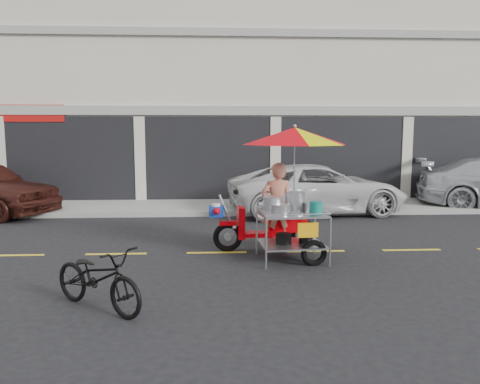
{
  "coord_description": "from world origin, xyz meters",
  "views": [
    {
      "loc": [
        -2.01,
        -9.16,
        2.42
      ],
      "look_at": [
        -1.5,
        0.6,
        1.15
      ],
      "focal_mm": 35.0,
      "sensor_mm": 36.0,
      "label": 1
    }
  ],
  "objects": [
    {
      "name": "ground",
      "position": [
        0.0,
        0.0,
        0.0
      ],
      "size": [
        90.0,
        90.0,
        0.0
      ],
      "primitive_type": "plane",
      "color": "black"
    },
    {
      "name": "near_bicycle",
      "position": [
        -3.62,
        -2.93,
        0.45
      ],
      "size": [
        1.71,
        1.52,
        0.89
      ],
      "primitive_type": "imported",
      "rotation": [
        0.0,
        0.0,
        0.91
      ],
      "color": "black",
      "rests_on": "ground"
    },
    {
      "name": "centerline",
      "position": [
        0.0,
        0.0,
        0.0
      ],
      "size": [
        42.0,
        0.1,
        0.01
      ],
      "primitive_type": "cube",
      "color": "gold",
      "rests_on": "ground"
    },
    {
      "name": "food_vendor_rig",
      "position": [
        -0.65,
        -0.31,
        1.6
      ],
      "size": [
        2.66,
        2.11,
        2.56
      ],
      "rotation": [
        0.0,
        0.0,
        0.08
      ],
      "color": "black",
      "rests_on": "ground"
    },
    {
      "name": "white_pickup",
      "position": [
        1.0,
        4.44,
        0.73
      ],
      "size": [
        5.49,
        3.04,
        1.46
      ],
      "primitive_type": "imported",
      "rotation": [
        0.0,
        0.0,
        1.69
      ],
      "color": "silver",
      "rests_on": "ground"
    },
    {
      "name": "sidewalk",
      "position": [
        0.0,
        5.5,
        0.07
      ],
      "size": [
        45.0,
        3.0,
        0.15
      ],
      "primitive_type": "cube",
      "color": "gray",
      "rests_on": "ground"
    },
    {
      "name": "shophouse_block",
      "position": [
        2.82,
        10.59,
        4.24
      ],
      "size": [
        36.0,
        8.11,
        10.4
      ],
      "color": "beige",
      "rests_on": "ground"
    }
  ]
}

